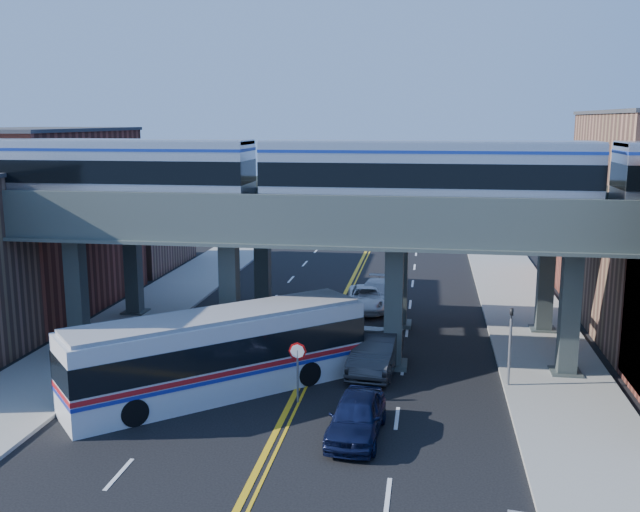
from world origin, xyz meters
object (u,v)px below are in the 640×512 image
object	(u,v)px
car_lane_b	(376,352)
transit_bus	(219,354)
car_lane_a	(356,416)
car_lane_d	(376,294)
transit_train	(426,175)
car_lane_c	(366,298)
stop_sign	(298,362)
traffic_signal	(510,338)

from	to	relation	value
car_lane_b	transit_bus	bearing A→B (deg)	-143.63
car_lane_a	car_lane_d	size ratio (longest dim) A/B	0.86
transit_train	car_lane_d	distance (m)	14.40
car_lane_b	car_lane_c	bearing A→B (deg)	102.94
transit_train	stop_sign	xyz separation A→B (m)	(-5.05, -5.00, -7.48)
car_lane_b	traffic_signal	bearing A→B (deg)	-7.96
transit_train	car_lane_a	distance (m)	11.77
transit_bus	car_lane_b	size ratio (longest dim) A/B	2.17
transit_train	stop_sign	distance (m)	10.32
traffic_signal	car_lane_b	xyz separation A→B (m)	(-5.96, 1.43, -1.40)
stop_sign	car_lane_b	bearing A→B (deg)	56.45
transit_train	traffic_signal	world-z (taller)	transit_train
traffic_signal	transit_train	bearing A→B (deg)	152.53
transit_bus	car_lane_d	bearing A→B (deg)	29.04
car_lane_d	traffic_signal	bearing A→B (deg)	-56.10
transit_bus	car_lane_a	size ratio (longest dim) A/B	2.53
car_lane_b	car_lane_d	distance (m)	11.87
stop_sign	car_lane_a	world-z (taller)	stop_sign
transit_train	car_lane_d	world-z (taller)	transit_train
car_lane_b	car_lane_c	size ratio (longest dim) A/B	1.07
car_lane_a	car_lane_b	size ratio (longest dim) A/B	0.86
stop_sign	car_lane_d	distance (m)	16.42
transit_bus	stop_sign	bearing A→B (deg)	-50.25
transit_train	car_lane_a	size ratio (longest dim) A/B	9.89
transit_bus	transit_train	bearing A→B (deg)	-14.08
car_lane_a	car_lane_b	xyz separation A→B (m)	(0.17, 7.31, 0.10)
transit_bus	car_lane_d	distance (m)	16.70
car_lane_b	transit_train	bearing A→B (deg)	20.63
transit_train	stop_sign	size ratio (longest dim) A/B	17.72
car_lane_b	stop_sign	bearing A→B (deg)	-118.06
transit_train	car_lane_c	size ratio (longest dim) A/B	9.10
car_lane_b	car_lane_d	xyz separation A→B (m)	(-0.91, 11.84, -0.11)
transit_train	car_lane_a	bearing A→B (deg)	-106.18
car_lane_a	car_lane_b	world-z (taller)	car_lane_b
transit_bus	car_lane_a	bearing A→B (deg)	-69.95
traffic_signal	stop_sign	bearing A→B (deg)	-161.37
transit_bus	car_lane_a	xyz separation A→B (m)	(6.31, -3.43, -0.96)
car_lane_c	transit_train	bearing A→B (deg)	-75.23
car_lane_a	car_lane_d	distance (m)	19.16
car_lane_c	car_lane_a	bearing A→B (deg)	-90.13
transit_bus	car_lane_c	distance (m)	15.72
car_lane_c	car_lane_d	size ratio (longest dim) A/B	0.93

